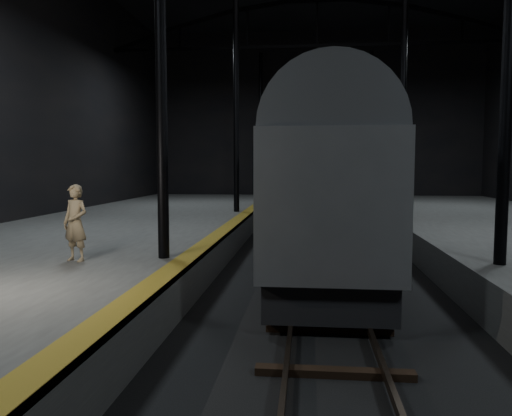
# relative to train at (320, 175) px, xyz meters

# --- Properties ---
(ground) EXTENTS (44.00, 44.00, 0.00)m
(ground) POSITION_rel_train_xyz_m (0.00, -2.95, -2.85)
(ground) COLOR black
(ground) RESTS_ON ground
(platform_left) EXTENTS (9.00, 43.80, 1.00)m
(platform_left) POSITION_rel_train_xyz_m (-7.50, -2.95, -2.35)
(platform_left) COLOR #494947
(platform_left) RESTS_ON ground
(tactile_strip) EXTENTS (0.50, 43.80, 0.01)m
(tactile_strip) POSITION_rel_train_xyz_m (-3.25, -2.95, -1.84)
(tactile_strip) COLOR olive
(tactile_strip) RESTS_ON platform_left
(track) EXTENTS (2.40, 43.00, 0.24)m
(track) POSITION_rel_train_xyz_m (0.00, -2.95, -2.78)
(track) COLOR #3F3328
(track) RESTS_ON ground
(train) EXTENTS (2.86, 19.09, 5.10)m
(train) POSITION_rel_train_xyz_m (0.00, 0.00, 0.00)
(train) COLOR #A0A3A8
(train) RESTS_ON ground
(woman) EXTENTS (0.73, 0.59, 1.75)m
(woman) POSITION_rel_train_xyz_m (-5.67, -7.55, -0.97)
(woman) COLOR #9D8460
(woman) RESTS_ON platform_left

